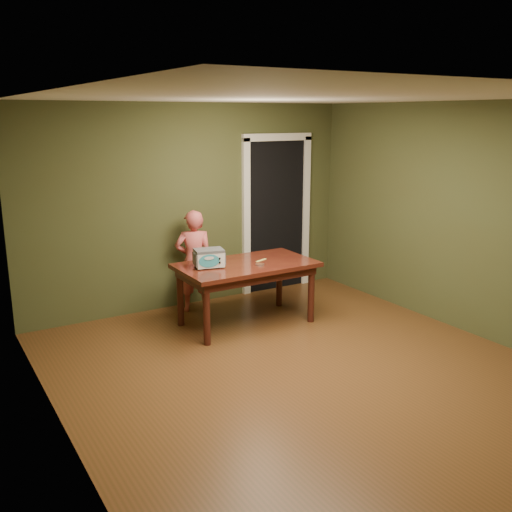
{
  "coord_description": "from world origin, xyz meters",
  "views": [
    {
      "loc": [
        -3.06,
        -4.15,
        2.45
      ],
      "look_at": [
        0.06,
        1.0,
        0.95
      ],
      "focal_mm": 40.0,
      "sensor_mm": 36.0,
      "label": 1
    }
  ],
  "objects": [
    {
      "name": "dining_table",
      "position": [
        0.2,
        1.45,
        0.65
      ],
      "size": [
        1.6,
        0.91,
        0.75
      ],
      "rotation": [
        0.0,
        0.0,
        -0.0
      ],
      "color": "#3D130D",
      "rests_on": "floor"
    },
    {
      "name": "baking_pan",
      "position": [
        0.28,
        1.27,
        0.76
      ],
      "size": [
        0.1,
        0.1,
        0.02
      ],
      "color": "silver",
      "rests_on": "dining_table"
    },
    {
      "name": "spatula",
      "position": [
        0.42,
        1.46,
        0.75
      ],
      "size": [
        0.18,
        0.09,
        0.01
      ],
      "primitive_type": "cube",
      "rotation": [
        0.0,
        0.0,
        0.38
      ],
      "color": "#EFE368",
      "rests_on": "dining_table"
    },
    {
      "name": "doorway",
      "position": [
        1.3,
        2.78,
        1.06
      ],
      "size": [
        1.1,
        0.66,
        2.25
      ],
      "color": "black",
      "rests_on": "ground"
    },
    {
      "name": "child",
      "position": [
        -0.12,
        2.2,
        0.65
      ],
      "size": [
        0.56,
        0.47,
        1.3
      ],
      "primitive_type": "imported",
      "rotation": [
        0.0,
        0.0,
        2.75
      ],
      "color": "#D15756",
      "rests_on": "floor"
    },
    {
      "name": "toy_oven",
      "position": [
        -0.25,
        1.51,
        0.86
      ],
      "size": [
        0.38,
        0.29,
        0.21
      ],
      "rotation": [
        0.0,
        0.0,
        -0.22
      ],
      "color": "#4C4F54",
      "rests_on": "dining_table"
    },
    {
      "name": "floor",
      "position": [
        0.0,
        0.0,
        0.0
      ],
      "size": [
        5.0,
        5.0,
        0.0
      ],
      "primitive_type": "plane",
      "color": "brown",
      "rests_on": "ground"
    },
    {
      "name": "room_shell",
      "position": [
        0.0,
        0.0,
        1.71
      ],
      "size": [
        4.52,
        5.02,
        2.61
      ],
      "color": "#3E4625",
      "rests_on": "ground"
    }
  ]
}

